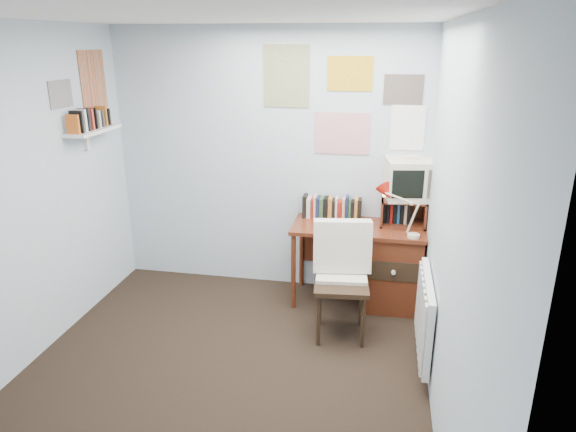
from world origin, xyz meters
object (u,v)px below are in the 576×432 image
(crt_tv, at_px, (409,177))
(radiator, at_px, (425,316))
(desk_chair, at_px, (341,285))
(tv_riser, at_px, (403,212))
(wall_shelf, at_px, (93,130))
(desk, at_px, (386,264))
(desk_lamp, at_px, (415,216))

(crt_tv, relative_size, radiator, 0.51)
(crt_tv, xyz_separation_m, radiator, (0.14, -1.06, -0.78))
(desk_chair, xyz_separation_m, tv_riser, (0.48, 0.75, 0.42))
(tv_riser, distance_m, wall_shelf, 2.83)
(desk, relative_size, desk_chair, 1.28)
(desk, bearing_deg, tv_riser, 42.96)
(desk_lamp, xyz_separation_m, crt_tv, (-0.06, 0.33, 0.25))
(tv_riser, bearing_deg, desk, -137.04)
(tv_riser, xyz_separation_m, crt_tv, (0.03, 0.02, 0.32))
(desk_chair, distance_m, crt_tv, 1.18)
(tv_riser, height_order, crt_tv, crt_tv)
(wall_shelf, bearing_deg, radiator, -10.89)
(wall_shelf, bearing_deg, crt_tv, 10.61)
(tv_riser, xyz_separation_m, wall_shelf, (-2.69, -0.49, 0.74))
(desk_chair, bearing_deg, wall_shelf, 167.75)
(desk, height_order, radiator, desk)
(crt_tv, bearing_deg, tv_riser, -157.46)
(radiator, relative_size, wall_shelf, 1.29)
(desk_chair, bearing_deg, desk, 54.69)
(desk, height_order, desk_lamp, desk_lamp)
(crt_tv, bearing_deg, desk_lamp, -89.67)
(desk, xyz_separation_m, desk_chair, (-0.36, -0.64, 0.06))
(desk_lamp, relative_size, crt_tv, 0.94)
(desk_lamp, bearing_deg, desk, 122.67)
(desk_lamp, relative_size, wall_shelf, 0.62)
(desk_lamp, distance_m, tv_riser, 0.33)
(radiator, bearing_deg, desk, 107.24)
(crt_tv, relative_size, wall_shelf, 0.66)
(radiator, bearing_deg, crt_tv, 97.40)
(crt_tv, bearing_deg, wall_shelf, -178.64)
(desk_chair, distance_m, tv_riser, 0.98)
(desk_lamp, bearing_deg, desk_chair, -155.69)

